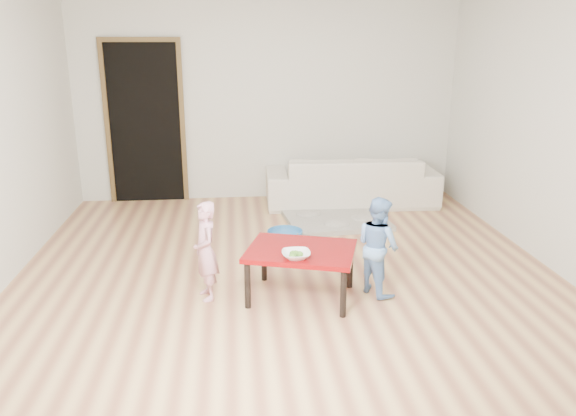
{
  "coord_description": "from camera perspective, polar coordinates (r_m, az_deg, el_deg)",
  "views": [
    {
      "loc": [
        -0.47,
        -4.96,
        2.11
      ],
      "look_at": [
        0.0,
        -0.2,
        0.65
      ],
      "focal_mm": 35.0,
      "sensor_mm": 36.0,
      "label": 1
    }
  ],
  "objects": [
    {
      "name": "floor",
      "position": [
        5.41,
        -0.21,
        -5.98
      ],
      "size": [
        5.0,
        5.0,
        0.01
      ],
      "primitive_type": "cube",
      "color": "#9E6243",
      "rests_on": "ground"
    },
    {
      "name": "back_wall",
      "position": [
        7.52,
        -2.06,
        10.79
      ],
      "size": [
        5.0,
        0.02,
        2.6
      ],
      "primitive_type": "cube",
      "color": "silver",
      "rests_on": "floor"
    },
    {
      "name": "right_wall",
      "position": [
        5.84,
        25.24,
        7.4
      ],
      "size": [
        0.02,
        5.0,
        2.6
      ],
      "primitive_type": "cube",
      "color": "silver",
      "rests_on": "floor"
    },
    {
      "name": "doorway",
      "position": [
        7.6,
        -14.28,
        8.26
      ],
      "size": [
        1.02,
        0.08,
        2.11
      ],
      "primitive_type": null,
      "color": "brown",
      "rests_on": "back_wall"
    },
    {
      "name": "sofa",
      "position": [
        7.39,
        6.4,
        2.88
      ],
      "size": [
        2.23,
        0.92,
        0.64
      ],
      "primitive_type": "imported",
      "rotation": [
        0.0,
        0.0,
        3.11
      ],
      "color": "silver",
      "rests_on": "floor"
    },
    {
      "name": "cushion",
      "position": [
        7.15,
        5.13,
        3.77
      ],
      "size": [
        0.46,
        0.41,
        0.12
      ],
      "primitive_type": "cube",
      "rotation": [
        0.0,
        0.0,
        -0.01
      ],
      "color": "orange",
      "rests_on": "sofa"
    },
    {
      "name": "red_table",
      "position": [
        4.73,
        1.32,
        -6.63
      ],
      "size": [
        1.03,
        0.88,
        0.44
      ],
      "primitive_type": null,
      "rotation": [
        0.0,
        0.0,
        -0.3
      ],
      "color": "maroon",
      "rests_on": "floor"
    },
    {
      "name": "bowl",
      "position": [
        4.44,
        0.83,
        -4.78
      ],
      "size": [
        0.23,
        0.23,
        0.06
      ],
      "primitive_type": "imported",
      "color": "white",
      "rests_on": "red_table"
    },
    {
      "name": "broccoli",
      "position": [
        4.44,
        0.83,
        -4.77
      ],
      "size": [
        0.12,
        0.12,
        0.06
      ],
      "primitive_type": null,
      "color": "#2D5919",
      "rests_on": "red_table"
    },
    {
      "name": "child_pink",
      "position": [
        4.69,
        -8.37,
        -4.34
      ],
      "size": [
        0.28,
        0.35,
        0.84
      ],
      "primitive_type": "imported",
      "rotation": [
        0.0,
        0.0,
        -1.27
      ],
      "color": "pink",
      "rests_on": "floor"
    },
    {
      "name": "child_blue",
      "position": [
        4.8,
        9.13,
        -3.8
      ],
      "size": [
        0.47,
        0.51,
        0.85
      ],
      "primitive_type": "imported",
      "rotation": [
        0.0,
        0.0,
        2.03
      ],
      "color": "#68A8F1",
      "rests_on": "floor"
    },
    {
      "name": "basin",
      "position": [
        6.04,
        -0.3,
        -2.85
      ],
      "size": [
        0.38,
        0.38,
        0.12
      ],
      "primitive_type": "imported",
      "color": "teal",
      "rests_on": "floor"
    },
    {
      "name": "blanket",
      "position": [
        6.7,
        4.85,
        -1.18
      ],
      "size": [
        1.25,
        1.08,
        0.06
      ],
      "primitive_type": null,
      "rotation": [
        0.0,
        0.0,
        0.11
      ],
      "color": "#B9B1A3",
      "rests_on": "floor"
    }
  ]
}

